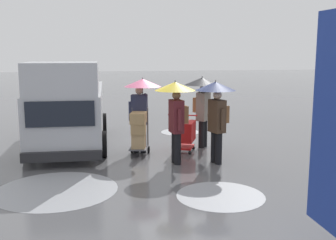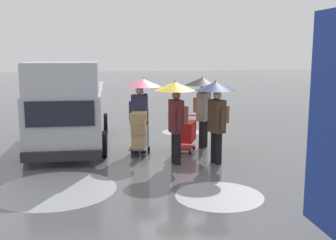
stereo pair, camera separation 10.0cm
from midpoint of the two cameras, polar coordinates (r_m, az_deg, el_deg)
ground_plane at (r=12.34m, az=1.60°, el=-4.02°), size 90.00×90.00×0.00m
slush_patch_near_cluster at (r=14.86m, az=1.48°, el=-1.65°), size 1.36×1.36×0.01m
slush_patch_under_van at (r=8.59m, az=6.88°, el=-10.27°), size 1.79×1.79×0.01m
slush_patch_mid_street at (r=9.18m, az=-15.38°, el=-9.23°), size 2.58×2.58×0.01m
cargo_van_parked_right at (r=12.77m, az=-13.68°, el=1.56°), size 2.25×5.37×2.60m
shopping_cart_vendor at (r=11.94m, az=2.08°, el=-1.70°), size 0.82×0.97×1.02m
hand_dolly_boxes at (r=11.48m, az=-4.30°, el=-1.35°), size 0.65×0.80×1.32m
pedestrian_pink_side at (r=10.68m, az=6.40°, el=2.34°), size 1.04×1.04×2.15m
pedestrian_black_side at (r=11.75m, az=-3.95°, el=3.12°), size 1.04×1.04×2.15m
pedestrian_white_side at (r=12.35m, az=4.51°, el=3.36°), size 1.04×1.04×2.15m
pedestrian_far_side at (r=10.57m, az=0.84°, el=2.32°), size 1.04×1.04×2.15m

